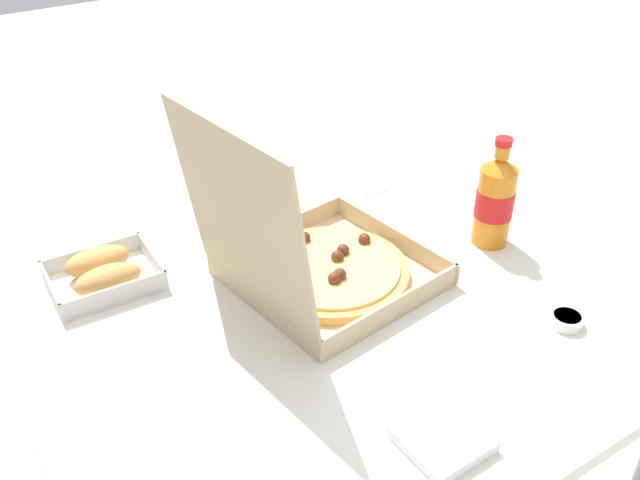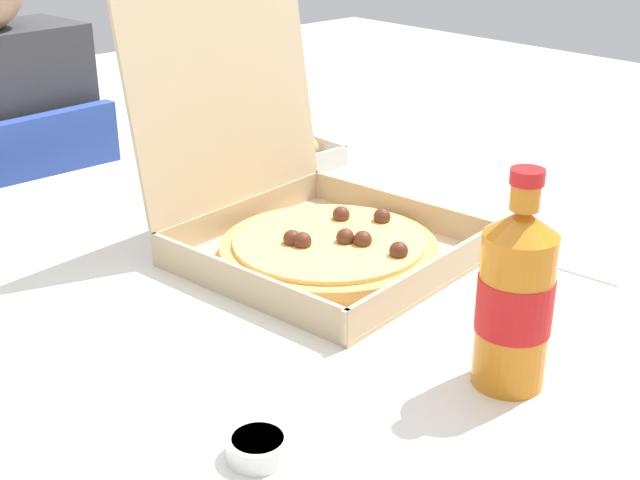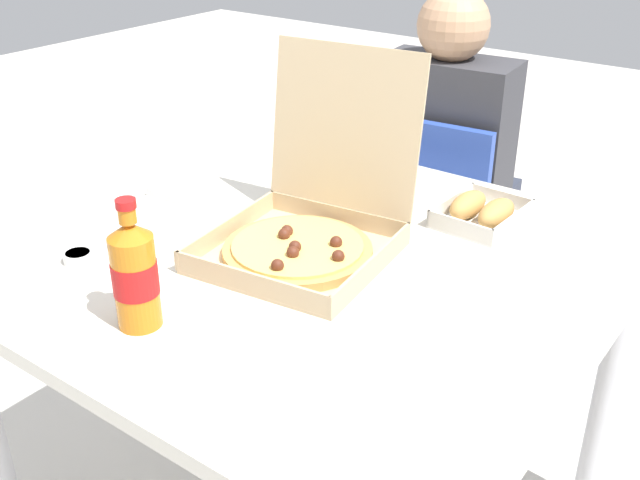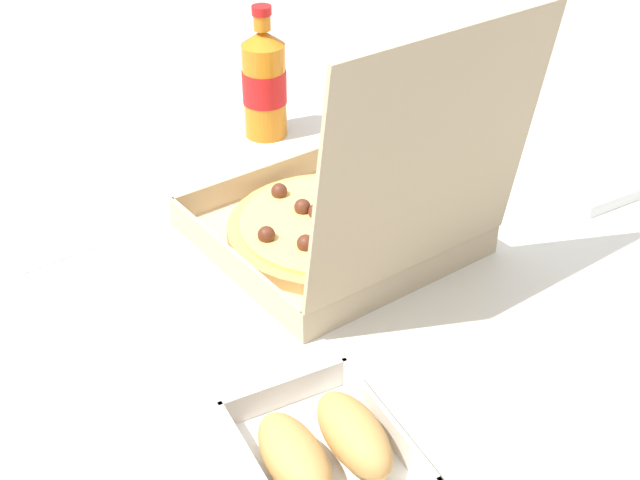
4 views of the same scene
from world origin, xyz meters
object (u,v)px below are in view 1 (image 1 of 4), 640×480
at_px(napkin_pile, 443,439).
at_px(pizza_box_open, 317,263).
at_px(bread_side_box, 103,272).
at_px(paper_menu, 334,182).
at_px(dipping_sauce_cup, 567,319).
at_px(cola_bottle, 495,200).

bearing_deg(napkin_pile, pizza_box_open, -7.60).
height_order(pizza_box_open, bread_side_box, pizza_box_open).
bearing_deg(bread_side_box, paper_menu, -80.89).
bearing_deg(pizza_box_open, napkin_pile, 172.40).
relative_size(paper_menu, dipping_sauce_cup, 3.75).
bearing_deg(napkin_pile, paper_menu, -22.84).
distance_m(pizza_box_open, bread_side_box, 0.39).
distance_m(paper_menu, dipping_sauce_cup, 0.63).
xyz_separation_m(bread_side_box, dipping_sauce_cup, (-0.54, -0.61, -0.01)).
bearing_deg(pizza_box_open, bread_side_box, 56.17).
xyz_separation_m(cola_bottle, dipping_sauce_cup, (-0.26, 0.07, -0.08)).
bearing_deg(bread_side_box, napkin_pile, -156.55).
bearing_deg(dipping_sauce_cup, cola_bottle, -16.07).
relative_size(bread_side_box, napkin_pile, 1.78).
bearing_deg(paper_menu, pizza_box_open, 134.18).
xyz_separation_m(pizza_box_open, paper_menu, (0.31, -0.24, -0.05)).
bearing_deg(paper_menu, dipping_sauce_cup, 177.06).
bearing_deg(bread_side_box, dipping_sauce_cup, -131.25).
bearing_deg(paper_menu, napkin_pile, 149.96).
height_order(napkin_pile, dipping_sauce_cup, same).
relative_size(bread_side_box, cola_bottle, 0.87).
bearing_deg(paper_menu, cola_bottle, -169.03).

